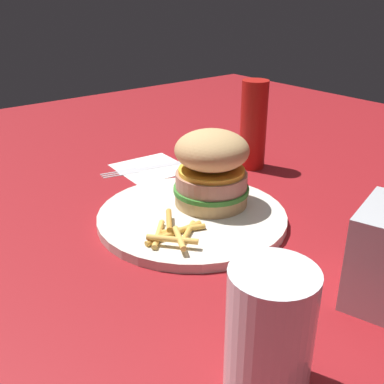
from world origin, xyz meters
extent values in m
plane|color=maroon|center=(0.00, 0.00, 0.00)|extent=(1.60, 1.60, 0.00)
cylinder|color=silver|center=(0.02, 0.01, 0.01)|extent=(0.25, 0.25, 0.01)
cylinder|color=tan|center=(0.03, -0.03, 0.02)|extent=(0.10, 0.10, 0.02)
cylinder|color=#387F2D|center=(0.03, -0.03, 0.03)|extent=(0.10, 0.10, 0.01)
cylinder|color=tan|center=(0.03, -0.03, 0.05)|extent=(0.10, 0.10, 0.02)
cylinder|color=yellow|center=(0.03, -0.03, 0.06)|extent=(0.09, 0.09, 0.01)
ellipsoid|color=tan|center=(0.03, -0.03, 0.09)|extent=(0.10, 0.10, 0.05)
cylinder|color=#E5B251|center=(0.00, 0.08, 0.02)|extent=(0.05, 0.05, 0.01)
cylinder|color=gold|center=(-0.01, 0.05, 0.02)|extent=(0.03, 0.05, 0.01)
cylinder|color=gold|center=(-0.01, 0.06, 0.02)|extent=(0.01, 0.06, 0.01)
cylinder|color=gold|center=(-0.02, 0.05, 0.02)|extent=(0.03, 0.04, 0.01)
cylinder|color=gold|center=(-0.01, 0.06, 0.02)|extent=(0.01, 0.08, 0.01)
cylinder|color=#E5B251|center=(-0.03, 0.07, 0.02)|extent=(0.05, 0.03, 0.01)
cylinder|color=gold|center=(0.01, 0.06, 0.02)|extent=(0.05, 0.03, 0.01)
cylinder|color=#E5B251|center=(-0.03, 0.08, 0.02)|extent=(0.05, 0.04, 0.01)
cube|color=white|center=(0.22, -0.06, 0.00)|extent=(0.12, 0.12, 0.00)
cube|color=silver|center=(0.21, -0.09, 0.00)|extent=(0.04, 0.11, 0.00)
cube|color=silver|center=(0.23, -0.02, 0.00)|extent=(0.03, 0.04, 0.00)
cylinder|color=silver|center=(0.24, 0.01, 0.00)|extent=(0.01, 0.03, 0.00)
cylinder|color=silver|center=(0.24, 0.01, 0.00)|extent=(0.01, 0.03, 0.00)
cylinder|color=silver|center=(0.23, 0.02, 0.00)|extent=(0.01, 0.03, 0.00)
cylinder|color=silver|center=(-0.23, 0.14, 0.05)|extent=(0.07, 0.07, 0.11)
cylinder|color=black|center=(-0.23, 0.14, 0.04)|extent=(0.06, 0.06, 0.08)
cylinder|color=#B21914|center=(0.12, -0.20, 0.07)|extent=(0.04, 0.04, 0.15)
camera|label=1|loc=(-0.40, 0.35, 0.29)|focal=43.19mm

